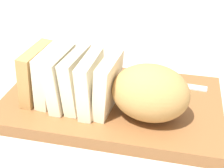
# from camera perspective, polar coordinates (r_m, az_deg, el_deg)

# --- Properties ---
(ground_plane) EXTENTS (3.00, 3.00, 0.00)m
(ground_plane) POSITION_cam_1_polar(r_m,az_deg,el_deg) (0.61, -0.00, -4.35)
(ground_plane) COLOR beige
(cutting_board) EXTENTS (0.41, 0.25, 0.02)m
(cutting_board) POSITION_cam_1_polar(r_m,az_deg,el_deg) (0.60, -0.00, -3.42)
(cutting_board) COLOR brown
(cutting_board) RESTS_ON ground_plane
(bread_loaf) EXTENTS (0.30, 0.13, 0.10)m
(bread_loaf) POSITION_cam_1_polar(r_m,az_deg,el_deg) (0.54, -0.65, -0.32)
(bread_loaf) COLOR tan
(bread_loaf) RESTS_ON cutting_board
(bread_knife) EXTENTS (0.25, 0.04, 0.02)m
(bread_knife) POSITION_cam_1_polar(r_m,az_deg,el_deg) (0.66, 0.46, 2.16)
(bread_knife) COLOR silver
(bread_knife) RESTS_ON cutting_board
(crumb_near_knife) EXTENTS (0.01, 0.01, 0.01)m
(crumb_near_knife) POSITION_cam_1_polar(r_m,az_deg,el_deg) (0.58, 3.50, -2.96)
(crumb_near_knife) COLOR tan
(crumb_near_knife) RESTS_ON cutting_board
(crumb_near_loaf) EXTENTS (0.01, 0.01, 0.01)m
(crumb_near_loaf) POSITION_cam_1_polar(r_m,az_deg,el_deg) (0.57, 2.81, -3.83)
(crumb_near_loaf) COLOR tan
(crumb_near_loaf) RESTS_ON cutting_board
(crumb_stray_left) EXTENTS (0.01, 0.01, 0.01)m
(crumb_stray_left) POSITION_cam_1_polar(r_m,az_deg,el_deg) (0.59, -4.92, -2.45)
(crumb_stray_left) COLOR tan
(crumb_stray_left) RESTS_ON cutting_board
(crumb_stray_right) EXTENTS (0.00, 0.00, 0.00)m
(crumb_stray_right) POSITION_cam_1_polar(r_m,az_deg,el_deg) (0.59, 5.71, -2.95)
(crumb_stray_right) COLOR tan
(crumb_stray_right) RESTS_ON cutting_board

